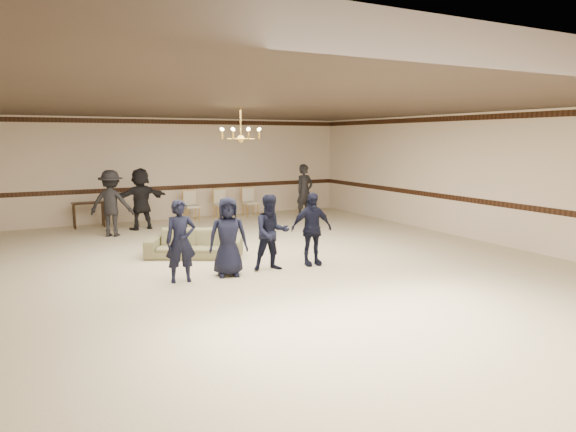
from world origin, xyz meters
name	(u,v)px	position (x,y,z in m)	size (l,w,h in m)	color
room	(261,188)	(0.00, 0.00, 1.60)	(12.01, 14.01, 3.21)	beige
chair_rail	(170,188)	(0.00, 6.99, 1.00)	(12.00, 0.02, 0.14)	black
crown_molding	(168,122)	(0.00, 6.99, 3.08)	(12.00, 0.02, 0.14)	black
chandelier	(241,123)	(0.00, 1.00, 2.88)	(0.94, 0.94, 0.89)	gold
boy_a	(181,241)	(-1.72, -0.31, 0.75)	(0.54, 0.36, 1.49)	black
boy_b	(228,237)	(-0.82, -0.31, 0.75)	(0.73, 0.47, 1.49)	black
boy_c	(271,233)	(0.08, -0.31, 0.75)	(0.72, 0.56, 1.49)	black
boy_d	(311,229)	(0.98, -0.31, 0.75)	(0.87, 0.36, 1.49)	black
settee	(195,243)	(-0.93, 1.47, 0.30)	(2.04, 0.80, 0.60)	#676545
adult_left	(111,203)	(-2.13, 4.81, 0.87)	(1.13, 0.65, 1.75)	black
adult_mid	(141,199)	(-1.23, 5.51, 0.87)	(1.62, 0.52, 1.75)	black
adult_right	(305,191)	(3.87, 5.11, 0.87)	(0.64, 0.42, 1.75)	black
banquet_chair_left	(191,206)	(0.48, 6.29, 0.47)	(0.45, 0.45, 0.94)	beige
banquet_chair_mid	(222,204)	(1.48, 6.29, 0.47)	(0.45, 0.45, 0.94)	beige
banquet_chair_right	(250,202)	(2.48, 6.29, 0.47)	(0.45, 0.45, 0.94)	beige
console_table	(89,215)	(-2.52, 6.49, 0.37)	(0.89, 0.38, 0.75)	black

